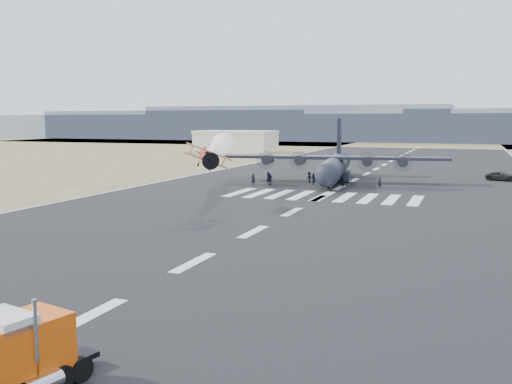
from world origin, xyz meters
The scene contains 21 objects.
ground centered at (0.00, 0.00, 0.00)m, with size 500.00×500.00×0.00m, color black.
scrub_far centered at (0.00, 230.00, 0.00)m, with size 500.00×80.00×0.00m, color brown.
runway_markings centered at (0.00, 60.00, 0.01)m, with size 60.00×260.00×0.01m, color silver, non-canonical shape.
ridge_seg_a centered at (-195.00, 260.00, 6.50)m, with size 150.00×50.00×13.00m, color slate.
ridge_seg_b centered at (-130.00, 260.00, 7.50)m, with size 150.00×50.00×15.00m, color slate.
ridge_seg_c centered at (-65.00, 260.00, 8.50)m, with size 150.00×50.00×17.00m, color slate.
ridge_seg_d centered at (0.00, 260.00, 6.50)m, with size 150.00×50.00×13.00m, color slate.
hangar_left centered at (-52.00, 145.00, 3.41)m, with size 24.50×14.50×6.70m.
semi_truck centered at (2.78, -8.27, 1.58)m, with size 3.69×7.33×3.22m.
aerobatic_biplane centered at (-9.99, 35.08, 5.96)m, with size 5.19×5.21×3.26m.
smoke_trail centered at (-17.56, 56.69, 6.16)m, with size 10.61×26.46×3.50m.
transport_aircraft centered at (-2.79, 69.15, 2.69)m, with size 36.20×29.70×10.45m.
support_vehicle centered at (23.45, 79.97, 0.74)m, with size 2.46×5.33×1.48m, color black.
crew_a centered at (5.69, 62.17, 0.83)m, with size 0.60×0.50×1.65m, color black.
crew_b centered at (0.38, 60.51, 0.90)m, with size 0.87×0.54×1.79m, color black.
crew_c centered at (-6.23, 65.88, 0.85)m, with size 1.10×0.51×1.70m, color black.
crew_d centered at (-10.82, 59.84, 0.92)m, with size 1.08×0.55×1.84m, color black.
crew_e centered at (-12.88, 64.71, 0.80)m, with size 0.79×0.48×1.61m, color black.
crew_f centered at (-1.62, 63.19, 0.93)m, with size 1.73×0.56×1.87m, color black.
crew_g centered at (-13.30, 58.84, 0.92)m, with size 0.67×0.55×1.83m, color black.
crew_h centered at (-4.67, 62.80, 0.89)m, with size 0.87×0.53×1.78m, color black.
Camera 1 is at (18.07, -23.51, 10.07)m, focal length 40.00 mm.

